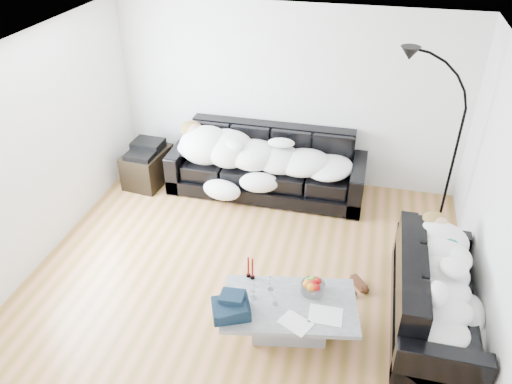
% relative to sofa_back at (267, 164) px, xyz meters
% --- Properties ---
extents(ground, '(5.00, 5.00, 0.00)m').
position_rel_sofa_back_xyz_m(ground, '(0.19, -1.74, -0.46)').
color(ground, olive).
rests_on(ground, ground).
extents(wall_back, '(5.00, 0.02, 2.60)m').
position_rel_sofa_back_xyz_m(wall_back, '(0.19, 0.51, 0.84)').
color(wall_back, silver).
rests_on(wall_back, ground).
extents(wall_left, '(0.02, 4.50, 2.60)m').
position_rel_sofa_back_xyz_m(wall_left, '(-2.31, -1.74, 0.84)').
color(wall_left, silver).
rests_on(wall_left, ground).
extents(wall_right, '(0.02, 4.50, 2.60)m').
position_rel_sofa_back_xyz_m(wall_right, '(2.69, -1.74, 0.84)').
color(wall_right, silver).
rests_on(wall_right, ground).
extents(ceiling, '(5.00, 5.00, 0.00)m').
position_rel_sofa_back_xyz_m(ceiling, '(0.19, -1.74, 2.14)').
color(ceiling, white).
rests_on(ceiling, ground).
extents(sofa_back, '(2.80, 0.97, 0.92)m').
position_rel_sofa_back_xyz_m(sofa_back, '(0.00, 0.00, 0.00)').
color(sofa_back, black).
rests_on(sofa_back, ground).
extents(sofa_right, '(0.83, 1.94, 0.79)m').
position_rel_sofa_back_xyz_m(sofa_right, '(2.25, -2.06, -0.07)').
color(sofa_right, black).
rests_on(sofa_right, ground).
extents(sleeper_back, '(2.37, 0.82, 0.47)m').
position_rel_sofa_back_xyz_m(sleeper_back, '(0.00, -0.05, 0.20)').
color(sleeper_back, white).
rests_on(sleeper_back, sofa_back).
extents(sleeper_right, '(0.70, 1.66, 0.41)m').
position_rel_sofa_back_xyz_m(sleeper_right, '(2.25, -2.06, 0.17)').
color(sleeper_right, white).
rests_on(sleeper_right, sofa_right).
extents(teal_cushion, '(0.42, 0.38, 0.20)m').
position_rel_sofa_back_xyz_m(teal_cushion, '(2.19, -1.46, 0.26)').
color(teal_cushion, '#0C555A').
rests_on(teal_cushion, sofa_right).
extents(coffee_table, '(1.45, 1.01, 0.39)m').
position_rel_sofa_back_xyz_m(coffee_table, '(0.81, -2.58, -0.26)').
color(coffee_table, '#939699').
rests_on(coffee_table, ground).
extents(fruit_bowl, '(0.28, 0.28, 0.15)m').
position_rel_sofa_back_xyz_m(fruit_bowl, '(1.01, -2.36, 0.01)').
color(fruit_bowl, white).
rests_on(fruit_bowl, coffee_table).
extents(wine_glass_a, '(0.07, 0.07, 0.17)m').
position_rel_sofa_back_xyz_m(wine_glass_a, '(0.58, -2.43, 0.01)').
color(wine_glass_a, white).
rests_on(wine_glass_a, coffee_table).
extents(wine_glass_b, '(0.09, 0.09, 0.18)m').
position_rel_sofa_back_xyz_m(wine_glass_b, '(0.45, -2.60, 0.02)').
color(wine_glass_b, white).
rests_on(wine_glass_b, coffee_table).
extents(wine_glass_c, '(0.09, 0.09, 0.17)m').
position_rel_sofa_back_xyz_m(wine_glass_c, '(0.67, -2.63, 0.01)').
color(wine_glass_c, white).
rests_on(wine_glass_c, coffee_table).
extents(candle_left, '(0.05, 0.05, 0.26)m').
position_rel_sofa_back_xyz_m(candle_left, '(0.32, -2.30, 0.06)').
color(candle_left, maroon).
rests_on(candle_left, coffee_table).
extents(candle_right, '(0.06, 0.06, 0.26)m').
position_rel_sofa_back_xyz_m(candle_right, '(0.37, -2.32, 0.06)').
color(candle_right, maroon).
rests_on(candle_right, coffee_table).
extents(newspaper_a, '(0.33, 0.25, 0.01)m').
position_rel_sofa_back_xyz_m(newspaper_a, '(1.18, -2.66, -0.06)').
color(newspaper_a, silver).
rests_on(newspaper_a, coffee_table).
extents(newspaper_b, '(0.36, 0.32, 0.01)m').
position_rel_sofa_back_xyz_m(newspaper_b, '(0.91, -2.83, -0.06)').
color(newspaper_b, silver).
rests_on(newspaper_b, coffee_table).
extents(navy_jacket, '(0.45, 0.41, 0.19)m').
position_rel_sofa_back_xyz_m(navy_jacket, '(0.29, -2.86, 0.11)').
color(navy_jacket, black).
rests_on(navy_jacket, coffee_table).
extents(shoes, '(0.48, 0.44, 0.09)m').
position_rel_sofa_back_xyz_m(shoes, '(1.38, -1.82, -0.41)').
color(shoes, '#472311').
rests_on(shoes, ground).
extents(av_cabinet, '(0.60, 0.81, 0.52)m').
position_rel_sofa_back_xyz_m(av_cabinet, '(-1.80, -0.17, -0.20)').
color(av_cabinet, black).
rests_on(av_cabinet, ground).
extents(stereo, '(0.45, 0.36, 0.13)m').
position_rel_sofa_back_xyz_m(stereo, '(-1.80, -0.17, 0.12)').
color(stereo, black).
rests_on(stereo, av_cabinet).
extents(floor_lamp, '(0.80, 0.44, 2.09)m').
position_rel_sofa_back_xyz_m(floor_lamp, '(2.41, -0.37, 0.59)').
color(floor_lamp, black).
rests_on(floor_lamp, ground).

